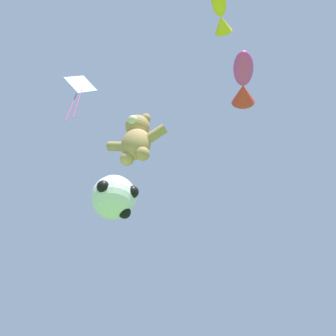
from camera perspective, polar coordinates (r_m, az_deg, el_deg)
The scene contains 5 objects.
teddy_bear_kite at distance 9.48m, azimuth -4.85°, elevation 4.50°, with size 1.66×0.73×1.68m.
soccer_ball_kite at distance 8.48m, azimuth -8.20°, elevation -4.44°, with size 1.11×1.11×1.03m.
fish_kite_magenta at distance 13.82m, azimuth 11.38°, elevation 12.80°, with size 1.27×2.18×0.85m.
fish_kite_goldfin at distance 12.31m, azimuth 8.01°, elevation 22.34°, with size 0.68×1.47×0.54m.
diamond_kite at distance 13.62m, azimuth -13.30°, elevation 11.87°, with size 0.83×0.92×2.69m.
Camera 1 is at (3.07, -1.02, 0.92)m, focal length 40.00 mm.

